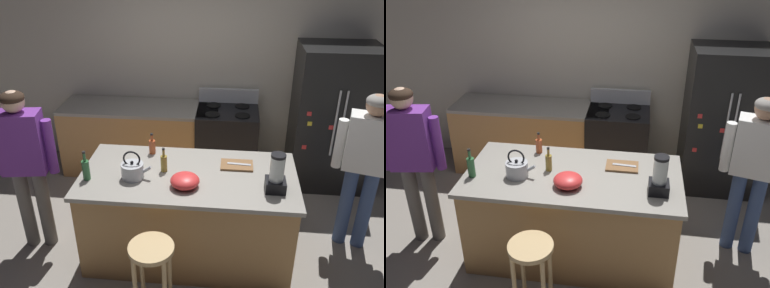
{
  "view_description": "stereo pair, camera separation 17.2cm",
  "coord_description": "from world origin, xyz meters",
  "views": [
    {
      "loc": [
        0.35,
        -3.11,
        2.84
      ],
      "look_at": [
        0.0,
        0.3,
        1.06
      ],
      "focal_mm": 37.82,
      "sensor_mm": 36.0,
      "label": 1
    },
    {
      "loc": [
        0.52,
        -3.09,
        2.84
      ],
      "look_at": [
        0.0,
        0.3,
        1.06
      ],
      "focal_mm": 37.82,
      "sensor_mm": 36.0,
      "label": 2
    }
  ],
  "objects": [
    {
      "name": "bar_stool",
      "position": [
        -0.21,
        -0.77,
        0.55
      ],
      "size": [
        0.36,
        0.36,
        0.71
      ],
      "color": "tan",
      "rests_on": "ground_plane"
    },
    {
      "name": "refrigerator",
      "position": [
        1.56,
        1.5,
        0.88
      ],
      "size": [
        0.9,
        0.73,
        1.75
      ],
      "color": "black",
      "rests_on": "ground_plane"
    },
    {
      "name": "bottle_cooking_sauce",
      "position": [
        -0.4,
        0.35,
        0.99
      ],
      "size": [
        0.06,
        0.06,
        0.22
      ],
      "color": "#B24C26",
      "rests_on": "kitchen_island"
    },
    {
      "name": "back_counter_run",
      "position": [
        -0.8,
        1.55,
        0.46
      ],
      "size": [
        2.0,
        0.64,
        0.91
      ],
      "color": "#B7844C",
      "rests_on": "ground_plane"
    },
    {
      "name": "ground_plane",
      "position": [
        0.0,
        0.0,
        0.0
      ],
      "size": [
        14.0,
        14.0,
        0.0
      ],
      "primitive_type": "plane",
      "color": "gray"
    },
    {
      "name": "person_by_sink_right",
      "position": [
        1.62,
        0.3,
        0.99
      ],
      "size": [
        0.59,
        0.32,
        1.63
      ],
      "color": "#384C7A",
      "rests_on": "ground_plane"
    },
    {
      "name": "person_by_island_left",
      "position": [
        -1.53,
        -0.02,
        1.0
      ],
      "size": [
        0.6,
        0.28,
        1.66
      ],
      "color": "#66605B",
      "rests_on": "ground_plane"
    },
    {
      "name": "tea_kettle",
      "position": [
        -0.49,
        -0.11,
        0.99
      ],
      "size": [
        0.28,
        0.2,
        0.27
      ],
      "color": "#B7BABF",
      "rests_on": "kitchen_island"
    },
    {
      "name": "bottle_vinegar",
      "position": [
        -0.23,
        0.03,
        1.0
      ],
      "size": [
        0.06,
        0.06,
        0.24
      ],
      "color": "olive",
      "rests_on": "kitchen_island"
    },
    {
      "name": "stove_range",
      "position": [
        0.32,
        1.52,
        0.47
      ],
      "size": [
        0.76,
        0.65,
        1.09
      ],
      "color": "black",
      "rests_on": "ground_plane"
    },
    {
      "name": "chef_knife",
      "position": [
        0.45,
        0.18,
        0.93
      ],
      "size": [
        0.22,
        0.05,
        0.01
      ],
      "primitive_type": "cube",
      "rotation": [
        0.0,
        0.0,
        -0.07
      ],
      "color": "#B7BABF",
      "rests_on": "cutting_board"
    },
    {
      "name": "back_wall",
      "position": [
        0.0,
        1.95,
        1.35
      ],
      "size": [
        8.0,
        0.1,
        2.7
      ],
      "primitive_type": "cube",
      "color": "beige",
      "rests_on": "ground_plane"
    },
    {
      "name": "kitchen_island",
      "position": [
        0.0,
        0.0,
        0.46
      ],
      "size": [
        1.96,
        0.98,
        0.91
      ],
      "color": "#B7844C",
      "rests_on": "ground_plane"
    },
    {
      "name": "cutting_board",
      "position": [
        0.43,
        0.18,
        0.92
      ],
      "size": [
        0.3,
        0.2,
        0.02
      ],
      "primitive_type": "cube",
      "color": "brown",
      "rests_on": "kitchen_island"
    },
    {
      "name": "bottle_olive_oil",
      "position": [
        -0.89,
        -0.18,
        1.01
      ],
      "size": [
        0.07,
        0.07,
        0.28
      ],
      "color": "#2D6638",
      "rests_on": "kitchen_island"
    },
    {
      "name": "blender_appliance",
      "position": [
        0.76,
        -0.18,
        1.06
      ],
      "size": [
        0.17,
        0.17,
        0.35
      ],
      "color": "black",
      "rests_on": "kitchen_island"
    },
    {
      "name": "mixing_bowl",
      "position": [
        -0.01,
        -0.21,
        0.97
      ],
      "size": [
        0.25,
        0.25,
        0.11
      ],
      "primitive_type": "ellipsoid",
      "color": "red",
      "rests_on": "kitchen_island"
    }
  ]
}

